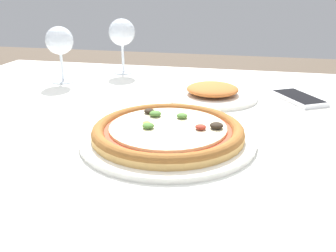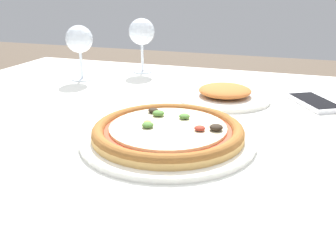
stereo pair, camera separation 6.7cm
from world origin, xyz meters
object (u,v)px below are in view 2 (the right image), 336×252
wine_glass_far_right (79,41)px  dining_table (132,150)px  pizza_plate (168,133)px  side_plate (225,94)px  wine_glass_far_left (142,33)px  cell_phone (314,102)px

wine_glass_far_right → dining_table: bearing=-42.7°
pizza_plate → side_plate: pizza_plate is taller
dining_table → wine_glass_far_right: bearing=137.3°
dining_table → wine_glass_far_left: size_ratio=7.02×
wine_glass_far_right → pizza_plate: bearing=-42.9°
dining_table → side_plate: bearing=44.6°
wine_glass_far_right → side_plate: size_ratio=0.72×
side_plate → wine_glass_far_right: bearing=170.8°
wine_glass_far_right → cell_phone: wine_glass_far_right is taller
pizza_plate → cell_phone: bearing=51.4°
wine_glass_far_right → cell_phone: 0.66m
pizza_plate → wine_glass_far_left: (-0.26, 0.52, 0.11)m
cell_phone → side_plate: size_ratio=0.72×
dining_table → wine_glass_far_left: 0.47m
cell_phone → wine_glass_far_left: bearing=159.4°
pizza_plate → cell_phone: size_ratio=1.98×
dining_table → cell_phone: cell_phone is taller
wine_glass_far_left → dining_table: bearing=-71.4°
dining_table → wine_glass_far_right: wine_glass_far_right is taller
pizza_plate → wine_glass_far_left: size_ratio=1.86×
dining_table → cell_phone: (0.39, 0.20, 0.09)m
wine_glass_far_left → wine_glass_far_right: size_ratio=1.07×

